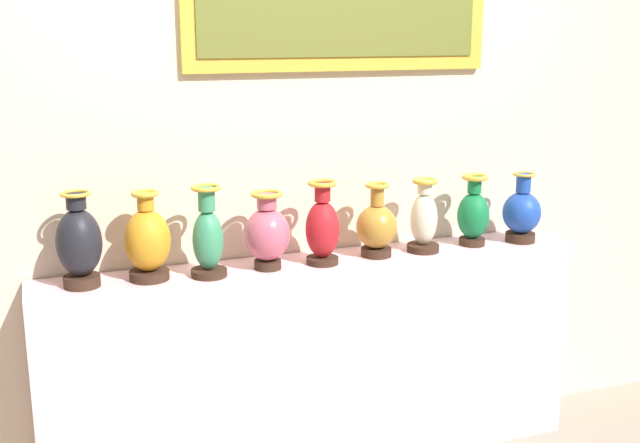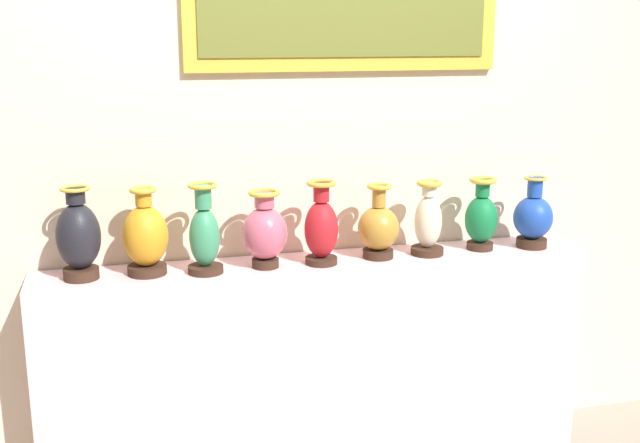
# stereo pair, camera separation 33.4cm
# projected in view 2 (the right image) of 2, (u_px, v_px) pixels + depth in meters

# --- Properties ---
(display_shelf) EXTENTS (2.42, 0.30, 0.97)m
(display_shelf) POSITION_uv_depth(u_px,v_px,m) (320.00, 364.00, 3.50)
(display_shelf) COLOR beige
(display_shelf) RESTS_ON ground_plane
(back_wall) EXTENTS (4.72, 0.14, 2.72)m
(back_wall) POSITION_uv_depth(u_px,v_px,m) (309.00, 157.00, 3.48)
(back_wall) COLOR beige
(back_wall) RESTS_ON ground_plane
(vase_onyx) EXTENTS (0.17, 0.17, 0.38)m
(vase_onyx) POSITION_uv_depth(u_px,v_px,m) (79.00, 237.00, 3.09)
(vase_onyx) COLOR #382319
(vase_onyx) RESTS_ON display_shelf
(vase_amber) EXTENTS (0.18, 0.18, 0.36)m
(vase_amber) POSITION_uv_depth(u_px,v_px,m) (145.00, 237.00, 3.16)
(vase_amber) COLOR #382319
(vase_amber) RESTS_ON display_shelf
(vase_jade) EXTENTS (0.15, 0.15, 0.37)m
(vase_jade) POSITION_uv_depth(u_px,v_px,m) (204.00, 235.00, 3.17)
(vase_jade) COLOR #382319
(vase_jade) RESTS_ON display_shelf
(vase_rose) EXTENTS (0.19, 0.19, 0.33)m
(vase_rose) POSITION_uv_depth(u_px,v_px,m) (265.00, 232.00, 3.25)
(vase_rose) COLOR #382319
(vase_rose) RESTS_ON display_shelf
(vase_crimson) EXTENTS (0.14, 0.14, 0.36)m
(vase_crimson) POSITION_uv_depth(u_px,v_px,m) (321.00, 228.00, 3.30)
(vase_crimson) COLOR #382319
(vase_crimson) RESTS_ON display_shelf
(vase_ochre) EXTENTS (0.18, 0.18, 0.33)m
(vase_ochre) POSITION_uv_depth(u_px,v_px,m) (378.00, 228.00, 3.39)
(vase_ochre) COLOR #382319
(vase_ochre) RESTS_ON display_shelf
(vase_ivory) EXTENTS (0.15, 0.15, 0.33)m
(vase_ivory) POSITION_uv_depth(u_px,v_px,m) (428.00, 222.00, 3.44)
(vase_ivory) COLOR #382319
(vase_ivory) RESTS_ON display_shelf
(vase_emerald) EXTENTS (0.15, 0.15, 0.33)m
(vase_emerald) POSITION_uv_depth(u_px,v_px,m) (481.00, 218.00, 3.52)
(vase_emerald) COLOR #382319
(vase_emerald) RESTS_ON display_shelf
(vase_sapphire) EXTENTS (0.18, 0.18, 0.33)m
(vase_sapphire) POSITION_uv_depth(u_px,v_px,m) (533.00, 218.00, 3.56)
(vase_sapphire) COLOR #382319
(vase_sapphire) RESTS_ON display_shelf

